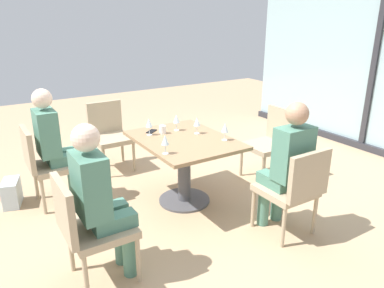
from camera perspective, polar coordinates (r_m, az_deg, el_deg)
name	(u,v)px	position (r m, az deg, el deg)	size (l,w,h in m)	color
ground_plane	(184,201)	(4.13, -1.19, -8.78)	(12.00, 12.00, 0.00)	tan
window_wall_backdrop	(375,69)	(5.99, 26.45, 10.37)	(4.57, 0.10, 2.70)	#9BB7BC
dining_table_main	(184,156)	(3.90, -1.24, -1.83)	(1.17, 0.89, 0.73)	#997551
chair_front_left	(46,161)	(4.16, -21.73, -2.48)	(0.46, 0.50, 0.87)	tan
chair_front_right	(88,224)	(2.87, -15.87, -11.90)	(0.46, 0.50, 0.87)	tan
chair_far_right	(294,187)	(3.44, 15.55, -6.39)	(0.50, 0.46, 0.87)	tan
chair_side_end	(109,132)	(4.95, -12.66, 1.87)	(0.50, 0.46, 0.87)	tan
chair_near_window	(272,139)	(4.65, 12.22, 0.75)	(0.46, 0.51, 0.87)	tan
person_front_left	(54,141)	(4.11, -20.60, 0.43)	(0.34, 0.39, 1.26)	#4C7F6B
person_front_right	(100,196)	(2.80, -14.11, -7.82)	(0.34, 0.39, 1.26)	#4C7F6B
person_far_right	(287,162)	(3.42, 14.53, -2.68)	(0.39, 0.34, 1.26)	#4C7F6B
wine_glass_0	(149,123)	(3.93, -6.68, 3.21)	(0.07, 0.07, 0.18)	silver
wine_glass_1	(165,140)	(3.38, -4.18, 0.57)	(0.07, 0.07, 0.18)	silver
wine_glass_2	(176,119)	(4.07, -2.44, 3.88)	(0.07, 0.07, 0.18)	silver
wine_glass_3	(197,122)	(3.96, 0.78, 3.44)	(0.07, 0.07, 0.18)	silver
wine_glass_4	(225,128)	(3.76, 5.13, 2.49)	(0.07, 0.07, 0.18)	silver
coffee_cup	(163,130)	(4.00, -4.59, 2.25)	(0.08, 0.08, 0.09)	white
cell_phone_on_table	(152,131)	(4.08, -6.28, 1.97)	(0.07, 0.14, 0.01)	black
handbag_0	(12,193)	(4.44, -26.14, -6.80)	(0.30, 0.16, 0.28)	silver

